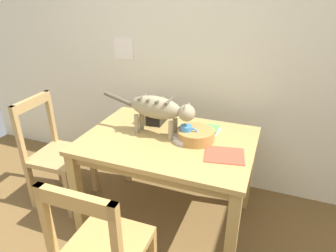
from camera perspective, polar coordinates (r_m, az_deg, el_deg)
wall_rear at (r=2.66m, az=5.25°, el=14.33°), size 5.00×0.11×2.50m
dining_table at (r=2.19m, az=0.00°, el=-4.56°), size 1.23×0.88×0.75m
cat at (r=2.11m, az=-1.71°, el=3.31°), size 0.74×0.16×0.30m
saucer_bowl at (r=2.11m, az=3.47°, el=-2.41°), size 0.19×0.19×0.03m
coffee_mug at (r=2.08m, az=3.60°, el=-1.00°), size 0.13×0.09×0.08m
magazine at (r=1.97m, az=10.84°, el=-5.54°), size 0.29×0.26×0.01m
book_stack at (r=2.27m, az=7.82°, el=-0.60°), size 0.17×0.16×0.03m
wicker_basket at (r=2.11m, az=5.33°, el=-1.72°), size 0.27×0.27×0.08m
toaster at (r=2.38m, az=-2.06°, el=2.74°), size 0.12×0.20×0.18m
wooden_chair_near at (r=2.70m, az=-20.89°, el=-4.95°), size 0.44×0.44×0.95m
wooden_chair_far at (r=1.76m, az=-12.47°, el=-22.23°), size 0.43×0.43×0.95m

